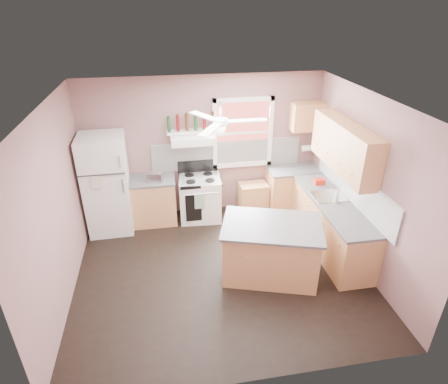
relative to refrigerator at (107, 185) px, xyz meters
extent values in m
plane|color=black|center=(1.81, -1.58, -0.91)|extent=(4.50, 4.50, 0.00)
plane|color=white|center=(1.81, -1.58, 1.79)|extent=(4.50, 4.50, 0.00)
cube|color=#7F5A59|center=(1.81, 0.45, 0.44)|extent=(4.50, 0.05, 2.70)
cube|color=#7F5A59|center=(4.09, -1.58, 0.44)|extent=(0.05, 4.00, 2.70)
cube|color=#7F5A59|center=(-0.46, -1.58, 0.44)|extent=(0.05, 4.00, 2.70)
cube|color=white|center=(2.26, 0.41, 0.26)|extent=(2.90, 0.03, 0.55)
cube|color=white|center=(4.05, -1.28, 0.26)|extent=(0.03, 2.60, 0.55)
cube|color=maroon|center=(2.56, 0.40, 0.69)|extent=(1.00, 0.02, 1.20)
cube|color=white|center=(2.56, 0.38, 0.69)|extent=(1.16, 0.07, 1.36)
cube|color=white|center=(0.00, 0.00, 0.00)|extent=(0.79, 0.77, 1.82)
cube|color=#B8814D|center=(0.75, 0.12, -0.48)|extent=(0.90, 0.60, 0.86)
cube|color=#4D4D50|center=(0.75, 0.12, -0.03)|extent=(0.92, 0.62, 0.04)
cube|color=silver|center=(0.86, -0.01, 0.08)|extent=(0.31, 0.23, 0.18)
cube|color=white|center=(1.68, 0.09, -0.48)|extent=(0.82, 0.69, 0.86)
cube|color=white|center=(1.58, 0.17, 0.71)|extent=(0.78, 0.50, 0.14)
cube|color=white|center=(1.58, 0.29, 0.81)|extent=(0.90, 0.26, 0.03)
cube|color=#B8814D|center=(2.76, 0.17, -0.63)|extent=(0.57, 0.39, 0.55)
cube|color=#B8814D|center=(3.56, 0.12, -0.48)|extent=(1.00, 0.60, 0.86)
cube|color=#B8814D|center=(3.76, -1.28, -0.48)|extent=(0.60, 2.20, 0.86)
cube|color=#4D4D50|center=(3.56, 0.12, -0.03)|extent=(1.02, 0.62, 0.04)
cube|color=#4D4D50|center=(3.75, -1.28, -0.03)|extent=(0.62, 2.22, 0.04)
cube|color=silver|center=(3.75, -1.08, -0.02)|extent=(0.55, 0.45, 0.03)
cylinder|color=silver|center=(3.91, -1.08, 0.06)|extent=(0.03, 0.03, 0.14)
cube|color=#B8814D|center=(3.89, -1.08, 0.87)|extent=(0.33, 1.80, 0.76)
cube|color=#B8814D|center=(3.76, 0.25, 0.99)|extent=(0.60, 0.33, 0.52)
cylinder|color=white|center=(3.88, 0.28, 0.34)|extent=(0.26, 0.12, 0.12)
cube|color=#B8814D|center=(2.55, -1.78, -0.48)|extent=(1.59, 1.25, 0.86)
cube|color=#4D4D50|center=(2.55, -1.78, -0.03)|extent=(1.69, 1.36, 0.04)
cylinder|color=white|center=(1.81, -1.58, 1.54)|extent=(0.20, 0.20, 0.08)
imported|color=silver|center=(3.76, -1.31, 0.10)|extent=(0.12, 0.12, 0.22)
cube|color=red|center=(3.77, -0.61, 0.04)|extent=(0.19, 0.13, 0.10)
cylinder|color=#143819|center=(1.18, 0.29, 0.96)|extent=(0.06, 0.06, 0.27)
cylinder|color=#590F0F|center=(1.34, 0.29, 0.97)|extent=(0.06, 0.06, 0.29)
cylinder|color=#3F230F|center=(1.50, 0.29, 0.98)|extent=(0.06, 0.06, 0.31)
cylinder|color=#143819|center=(1.66, 0.29, 0.96)|extent=(0.06, 0.06, 0.27)
cylinder|color=#590F0F|center=(1.82, 0.29, 0.97)|extent=(0.06, 0.06, 0.29)
cylinder|color=#3F230F|center=(1.98, 0.29, 0.98)|extent=(0.06, 0.06, 0.31)
camera|label=1|loc=(1.05, -6.27, 2.99)|focal=30.00mm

